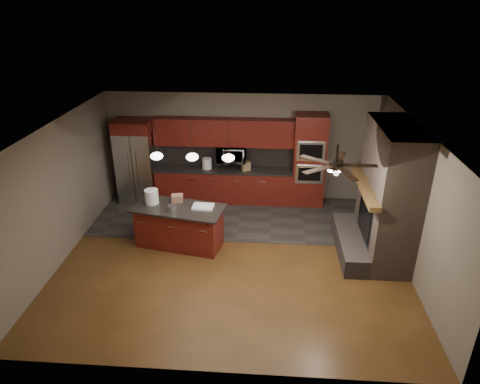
# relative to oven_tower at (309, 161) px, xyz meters

# --- Properties ---
(ground) EXTENTS (7.00, 7.00, 0.00)m
(ground) POSITION_rel_oven_tower_xyz_m (-1.70, -2.69, -1.19)
(ground) COLOR brown
(ground) RESTS_ON ground
(ceiling) EXTENTS (7.00, 6.00, 0.02)m
(ceiling) POSITION_rel_oven_tower_xyz_m (-1.70, -2.69, 1.61)
(ceiling) COLOR white
(ceiling) RESTS_ON back_wall
(back_wall) EXTENTS (7.00, 0.02, 2.80)m
(back_wall) POSITION_rel_oven_tower_xyz_m (-1.70, 0.31, 0.21)
(back_wall) COLOR #6E6658
(back_wall) RESTS_ON ground
(right_wall) EXTENTS (0.02, 6.00, 2.80)m
(right_wall) POSITION_rel_oven_tower_xyz_m (1.80, -2.69, 0.21)
(right_wall) COLOR #6E6658
(right_wall) RESTS_ON ground
(left_wall) EXTENTS (0.02, 6.00, 2.80)m
(left_wall) POSITION_rel_oven_tower_xyz_m (-5.20, -2.69, 0.21)
(left_wall) COLOR #6E6658
(left_wall) RESTS_ON ground
(slate_tile_patch) EXTENTS (7.00, 2.40, 0.01)m
(slate_tile_patch) POSITION_rel_oven_tower_xyz_m (-1.70, -0.89, -1.19)
(slate_tile_patch) COLOR #353330
(slate_tile_patch) RESTS_ON ground
(fireplace_column) EXTENTS (1.30, 2.10, 2.80)m
(fireplace_column) POSITION_rel_oven_tower_xyz_m (1.34, -2.29, 0.11)
(fireplace_column) COLOR brown
(fireplace_column) RESTS_ON ground
(back_cabinetry) EXTENTS (3.59, 0.64, 2.20)m
(back_cabinetry) POSITION_rel_oven_tower_xyz_m (-2.18, 0.05, -0.30)
(back_cabinetry) COLOR maroon
(back_cabinetry) RESTS_ON ground
(oven_tower) EXTENTS (0.80, 0.63, 2.38)m
(oven_tower) POSITION_rel_oven_tower_xyz_m (0.00, 0.00, 0.00)
(oven_tower) COLOR maroon
(oven_tower) RESTS_ON ground
(microwave) EXTENTS (0.73, 0.41, 0.50)m
(microwave) POSITION_rel_oven_tower_xyz_m (-1.98, 0.06, 0.11)
(microwave) COLOR silver
(microwave) RESTS_ON back_cabinetry
(refrigerator) EXTENTS (0.94, 0.75, 2.17)m
(refrigerator) POSITION_rel_oven_tower_xyz_m (-4.44, -0.07, -0.11)
(refrigerator) COLOR silver
(refrigerator) RESTS_ON ground
(kitchen_island) EXTENTS (2.07, 1.24, 0.92)m
(kitchen_island) POSITION_rel_oven_tower_xyz_m (-2.91, -2.27, -0.73)
(kitchen_island) COLOR maroon
(kitchen_island) RESTS_ON ground
(white_bucket) EXTENTS (0.32, 0.32, 0.32)m
(white_bucket) POSITION_rel_oven_tower_xyz_m (-3.50, -2.12, -0.11)
(white_bucket) COLOR white
(white_bucket) RESTS_ON kitchen_island
(paint_can) EXTENTS (0.24, 0.24, 0.12)m
(paint_can) POSITION_rel_oven_tower_xyz_m (-2.99, -2.42, -0.21)
(paint_can) COLOR silver
(paint_can) RESTS_ON kitchen_island
(paint_tray) EXTENTS (0.46, 0.34, 0.04)m
(paint_tray) POSITION_rel_oven_tower_xyz_m (-2.38, -2.24, -0.25)
(paint_tray) COLOR white
(paint_tray) RESTS_ON kitchen_island
(cardboard_box) EXTENTS (0.27, 0.22, 0.16)m
(cardboard_box) POSITION_rel_oven_tower_xyz_m (-2.98, -1.99, -0.19)
(cardboard_box) COLOR #93654B
(cardboard_box) RESTS_ON kitchen_island
(counter_bucket) EXTENTS (0.28, 0.28, 0.28)m
(counter_bucket) POSITION_rel_oven_tower_xyz_m (-2.61, 0.01, -0.15)
(counter_bucket) COLOR white
(counter_bucket) RESTS_ON back_cabinetry
(counter_box) EXTENTS (0.25, 0.23, 0.23)m
(counter_box) POSITION_rel_oven_tower_xyz_m (-1.60, -0.04, -0.18)
(counter_box) COLOR #99794F
(counter_box) RESTS_ON back_cabinetry
(pendant_left) EXTENTS (0.26, 0.26, 0.92)m
(pendant_left) POSITION_rel_oven_tower_xyz_m (-3.35, -1.99, 0.77)
(pendant_left) COLOR black
(pendant_left) RESTS_ON ceiling
(pendant_center) EXTENTS (0.26, 0.26, 0.92)m
(pendant_center) POSITION_rel_oven_tower_xyz_m (-2.60, -1.99, 0.77)
(pendant_center) COLOR black
(pendant_center) RESTS_ON ceiling
(pendant_right) EXTENTS (0.26, 0.26, 0.92)m
(pendant_right) POSITION_rel_oven_tower_xyz_m (-1.85, -1.99, 0.77)
(pendant_right) COLOR black
(pendant_right) RESTS_ON ceiling
(ceiling_fan) EXTENTS (1.27, 1.33, 0.41)m
(ceiling_fan) POSITION_rel_oven_tower_xyz_m (0.10, -3.49, 1.27)
(ceiling_fan) COLOR black
(ceiling_fan) RESTS_ON ceiling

